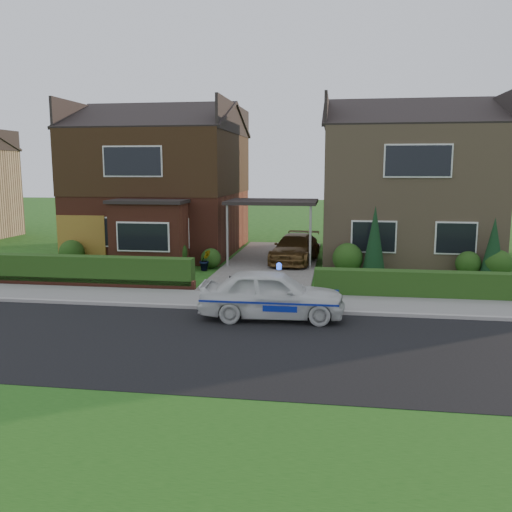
# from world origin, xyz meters

# --- Properties ---
(ground) EXTENTS (120.00, 120.00, 0.00)m
(ground) POSITION_xyz_m (0.00, 0.00, 0.00)
(ground) COLOR #1C4C14
(ground) RESTS_ON ground
(road) EXTENTS (60.00, 6.00, 0.02)m
(road) POSITION_xyz_m (0.00, 0.00, 0.00)
(road) COLOR black
(road) RESTS_ON ground
(kerb) EXTENTS (60.00, 0.16, 0.12)m
(kerb) POSITION_xyz_m (0.00, 3.05, 0.06)
(kerb) COLOR #9E9993
(kerb) RESTS_ON ground
(sidewalk) EXTENTS (60.00, 2.00, 0.10)m
(sidewalk) POSITION_xyz_m (0.00, 4.10, 0.05)
(sidewalk) COLOR slate
(sidewalk) RESTS_ON ground
(grass_verge) EXTENTS (60.00, 4.00, 0.01)m
(grass_verge) POSITION_xyz_m (0.00, -5.00, 0.00)
(grass_verge) COLOR #1C4C14
(grass_verge) RESTS_ON ground
(driveway) EXTENTS (3.80, 12.00, 0.12)m
(driveway) POSITION_xyz_m (0.00, 11.00, 0.06)
(driveway) COLOR #666059
(driveway) RESTS_ON ground
(house_left) EXTENTS (7.50, 9.53, 7.25)m
(house_left) POSITION_xyz_m (-5.78, 13.90, 3.81)
(house_left) COLOR brown
(house_left) RESTS_ON ground
(house_right) EXTENTS (7.50, 8.06, 7.25)m
(house_right) POSITION_xyz_m (5.80, 13.99, 3.66)
(house_right) COLOR #927859
(house_right) RESTS_ON ground
(carport_link) EXTENTS (3.80, 3.00, 2.77)m
(carport_link) POSITION_xyz_m (0.00, 10.95, 2.66)
(carport_link) COLOR black
(carport_link) RESTS_ON ground
(garage_door) EXTENTS (2.20, 0.10, 2.10)m
(garage_door) POSITION_xyz_m (-8.25, 9.96, 1.05)
(garage_door) COLOR brown
(garage_door) RESTS_ON ground
(dwarf_wall) EXTENTS (7.70, 0.25, 0.36)m
(dwarf_wall) POSITION_xyz_m (-5.80, 5.30, 0.18)
(dwarf_wall) COLOR brown
(dwarf_wall) RESTS_ON ground
(hedge_left) EXTENTS (7.50, 0.55, 0.90)m
(hedge_left) POSITION_xyz_m (-5.80, 5.45, 0.00)
(hedge_left) COLOR #193B12
(hedge_left) RESTS_ON ground
(hedge_right) EXTENTS (7.50, 0.55, 0.80)m
(hedge_right) POSITION_xyz_m (5.80, 5.35, 0.00)
(hedge_right) COLOR #193B12
(hedge_right) RESTS_ON ground
(shrub_left_far) EXTENTS (1.08, 1.08, 1.08)m
(shrub_left_far) POSITION_xyz_m (-8.50, 9.50, 0.54)
(shrub_left_far) COLOR #193B12
(shrub_left_far) RESTS_ON ground
(shrub_left_mid) EXTENTS (1.32, 1.32, 1.32)m
(shrub_left_mid) POSITION_xyz_m (-4.00, 9.30, 0.66)
(shrub_left_mid) COLOR #193B12
(shrub_left_mid) RESTS_ON ground
(shrub_left_near) EXTENTS (0.84, 0.84, 0.84)m
(shrub_left_near) POSITION_xyz_m (-2.40, 9.60, 0.42)
(shrub_left_near) COLOR #193B12
(shrub_left_near) RESTS_ON ground
(shrub_right_near) EXTENTS (1.20, 1.20, 1.20)m
(shrub_right_near) POSITION_xyz_m (3.20, 9.40, 0.60)
(shrub_right_near) COLOR #193B12
(shrub_right_near) RESTS_ON ground
(shrub_right_mid) EXTENTS (0.96, 0.96, 0.96)m
(shrub_right_mid) POSITION_xyz_m (7.80, 9.50, 0.48)
(shrub_right_mid) COLOR #193B12
(shrub_right_mid) RESTS_ON ground
(shrub_right_far) EXTENTS (1.08, 1.08, 1.08)m
(shrub_right_far) POSITION_xyz_m (8.80, 9.20, 0.54)
(shrub_right_far) COLOR #193B12
(shrub_right_far) RESTS_ON ground
(conifer_a) EXTENTS (0.90, 0.90, 2.60)m
(conifer_a) POSITION_xyz_m (4.20, 9.20, 1.30)
(conifer_a) COLOR black
(conifer_a) RESTS_ON ground
(conifer_b) EXTENTS (0.90, 0.90, 2.20)m
(conifer_b) POSITION_xyz_m (8.60, 9.20, 1.10)
(conifer_b) COLOR black
(conifer_b) RESTS_ON ground
(police_car) EXTENTS (3.67, 4.08, 1.53)m
(police_car) POSITION_xyz_m (1.01, 2.40, 0.68)
(police_car) COLOR silver
(police_car) RESTS_ON ground
(driveway_car) EXTENTS (2.17, 4.27, 1.19)m
(driveway_car) POSITION_xyz_m (1.00, 10.96, 0.71)
(driveway_car) COLOR brown
(driveway_car) RESTS_ON driveway
(potted_plant_a) EXTENTS (0.46, 0.37, 0.78)m
(potted_plant_a) POSITION_xyz_m (-6.86, 6.00, 0.39)
(potted_plant_a) COLOR gray
(potted_plant_a) RESTS_ON ground
(potted_plant_b) EXTENTS (0.60, 0.57, 0.85)m
(potted_plant_b) POSITION_xyz_m (-2.50, 9.00, 0.42)
(potted_plant_b) COLOR gray
(potted_plant_b) RESTS_ON ground
(potted_plant_c) EXTENTS (0.59, 0.59, 0.85)m
(potted_plant_c) POSITION_xyz_m (-4.65, 9.00, 0.43)
(potted_plant_c) COLOR gray
(potted_plant_c) RESTS_ON ground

